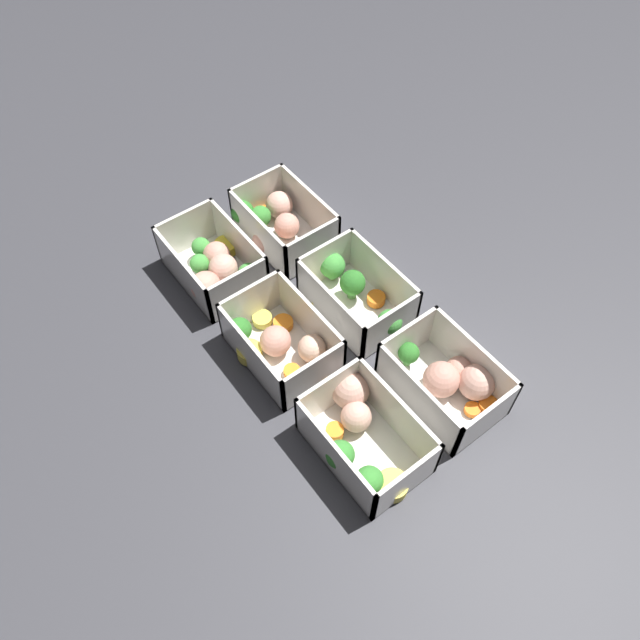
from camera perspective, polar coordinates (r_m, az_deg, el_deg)
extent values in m
plane|color=#38383D|center=(0.89, 0.00, -0.99)|extent=(4.00, 4.00, 0.00)
cube|color=silver|center=(0.96, -9.56, 4.09)|extent=(0.15, 0.10, 0.00)
cube|color=silver|center=(0.92, -12.41, 4.06)|extent=(0.15, 0.01, 0.07)
cube|color=silver|center=(0.95, -7.35, 6.84)|extent=(0.15, 0.00, 0.07)
cube|color=silver|center=(0.98, -12.08, 8.00)|extent=(0.01, 0.10, 0.07)
cube|color=silver|center=(0.89, -7.41, 2.68)|extent=(0.01, 0.10, 0.07)
cylinder|color=#519448|center=(0.98, -10.67, 5.89)|extent=(0.01, 0.01, 0.01)
sphere|color=#42933D|center=(0.97, -10.83, 6.59)|extent=(0.03, 0.03, 0.03)
sphere|color=tan|center=(0.92, -10.40, 3.06)|extent=(0.06, 0.06, 0.04)
sphere|color=#D19E8C|center=(0.94, -8.84, 4.70)|extent=(0.06, 0.06, 0.04)
cylinder|color=#519448|center=(0.96, -10.78, 4.43)|extent=(0.01, 0.01, 0.01)
sphere|color=#42933D|center=(0.95, -10.93, 5.08)|extent=(0.03, 0.03, 0.03)
sphere|color=tan|center=(0.96, -9.44, 5.88)|extent=(0.06, 0.06, 0.04)
cylinder|color=yellow|center=(0.98, -8.60, 6.65)|extent=(0.04, 0.04, 0.02)
cylinder|color=#519448|center=(0.94, -6.46, 3.56)|extent=(0.01, 0.01, 0.01)
sphere|color=#42933D|center=(0.92, -6.57, 4.27)|extent=(0.03, 0.03, 0.03)
cube|color=silver|center=(0.87, -3.45, -3.05)|extent=(0.15, 0.10, 0.00)
cube|color=silver|center=(0.82, -6.34, -3.43)|extent=(0.15, 0.01, 0.07)
cube|color=silver|center=(0.85, -0.89, -0.11)|extent=(0.15, 0.00, 0.07)
cube|color=silver|center=(0.87, -6.34, 1.45)|extent=(0.01, 0.10, 0.07)
cube|color=silver|center=(0.80, -0.54, -5.21)|extent=(0.01, 0.10, 0.07)
sphere|color=tan|center=(0.85, -4.09, -1.93)|extent=(0.06, 0.06, 0.04)
cylinder|color=#407A37|center=(0.87, -7.22, -1.63)|extent=(0.01, 0.01, 0.02)
sphere|color=#2D7228|center=(0.86, -7.36, -0.85)|extent=(0.03, 0.03, 0.03)
cylinder|color=orange|center=(0.84, 0.11, -5.17)|extent=(0.04, 0.04, 0.01)
cylinder|color=#DBC647|center=(0.86, -6.45, -2.96)|extent=(0.05, 0.05, 0.02)
cylinder|color=#DBC647|center=(0.89, -5.30, 0.07)|extent=(0.04, 0.04, 0.01)
cylinder|color=orange|center=(0.84, -2.59, -4.74)|extent=(0.03, 0.03, 0.01)
sphere|color=beige|center=(0.84, -0.74, -2.60)|extent=(0.04, 0.04, 0.04)
cylinder|color=orange|center=(0.89, -3.39, -0.32)|extent=(0.03, 0.03, 0.01)
cube|color=silver|center=(0.80, 4.05, -11.61)|extent=(0.15, 0.10, 0.00)
cube|color=silver|center=(0.75, 1.29, -12.57)|extent=(0.15, 0.01, 0.07)
cube|color=silver|center=(0.78, 6.97, -8.53)|extent=(0.15, 0.00, 0.07)
cube|color=silver|center=(0.79, 0.79, -6.71)|extent=(0.01, 0.10, 0.07)
cube|color=silver|center=(0.75, 7.91, -14.52)|extent=(0.01, 0.10, 0.07)
cylinder|color=orange|center=(0.80, 1.36, -10.17)|extent=(0.03, 0.03, 0.01)
cylinder|color=#DBC647|center=(0.77, 6.60, -14.79)|extent=(0.04, 0.04, 0.02)
cylinder|color=#49883F|center=(0.78, 1.83, -12.74)|extent=(0.01, 0.01, 0.01)
sphere|color=#388433|center=(0.77, 1.86, -12.19)|extent=(0.04, 0.04, 0.04)
cylinder|color=#49883F|center=(0.77, 4.44, -14.90)|extent=(0.01, 0.01, 0.01)
sphere|color=#388433|center=(0.75, 4.54, -14.37)|extent=(0.03, 0.03, 0.03)
sphere|color=#D19E8C|center=(0.80, 2.79, -6.45)|extent=(0.06, 0.06, 0.05)
sphere|color=#D19E8C|center=(0.79, 3.32, -8.82)|extent=(0.05, 0.05, 0.04)
cube|color=silver|center=(1.00, -3.19, 7.59)|extent=(0.15, 0.10, 0.00)
cube|color=silver|center=(0.96, -5.67, 7.75)|extent=(0.15, 0.00, 0.07)
cube|color=silver|center=(1.00, -0.96, 10.23)|extent=(0.15, 0.01, 0.07)
cube|color=silver|center=(1.02, -5.71, 11.32)|extent=(0.01, 0.10, 0.07)
cube|color=silver|center=(0.94, -0.66, 6.49)|extent=(0.01, 0.10, 0.07)
cylinder|color=#407A37|center=(1.02, -6.98, 8.97)|extent=(0.01, 0.01, 0.01)
sphere|color=#2D7228|center=(1.01, -7.10, 9.77)|extent=(0.04, 0.04, 0.04)
cylinder|color=#49883F|center=(1.01, -5.37, 8.65)|extent=(0.01, 0.01, 0.01)
sphere|color=#388433|center=(1.00, -5.46, 9.42)|extent=(0.03, 0.03, 0.03)
sphere|color=tan|center=(0.97, -5.18, 7.20)|extent=(0.05, 0.05, 0.04)
sphere|color=#D19E8C|center=(1.02, -3.75, 10.46)|extent=(0.04, 0.04, 0.04)
cylinder|color=orange|center=(1.04, -5.52, 9.83)|extent=(0.04, 0.04, 0.01)
sphere|color=tan|center=(0.99, -3.06, 8.60)|extent=(0.06, 0.06, 0.04)
cylinder|color=orange|center=(0.95, -2.57, 5.00)|extent=(0.03, 0.03, 0.02)
cylinder|color=orange|center=(0.96, -3.73, 5.87)|extent=(0.03, 0.03, 0.01)
cube|color=silver|center=(0.91, 3.27, 1.12)|extent=(0.15, 0.10, 0.00)
cube|color=silver|center=(0.86, 0.88, 0.98)|extent=(0.15, 0.00, 0.07)
cube|color=silver|center=(0.91, 5.77, 3.95)|extent=(0.15, 0.01, 0.07)
cube|color=silver|center=(0.92, 0.47, 5.37)|extent=(0.01, 0.10, 0.07)
cube|color=silver|center=(0.85, 6.50, -0.61)|extent=(0.01, 0.10, 0.07)
cylinder|color=#519448|center=(0.94, 1.12, 4.20)|extent=(0.01, 0.01, 0.01)
sphere|color=#42933D|center=(0.93, 1.14, 5.00)|extent=(0.04, 0.04, 0.04)
cylinder|color=yellow|center=(0.87, 3.38, -1.56)|extent=(0.04, 0.04, 0.01)
cylinder|color=#407A37|center=(0.92, 2.94, 2.54)|extent=(0.01, 0.01, 0.02)
sphere|color=#2D7228|center=(0.90, 3.00, 3.43)|extent=(0.04, 0.04, 0.04)
cylinder|color=orange|center=(0.91, 5.15, 1.93)|extent=(0.03, 0.03, 0.01)
cylinder|color=orange|center=(0.90, 7.32, 0.42)|extent=(0.03, 0.03, 0.01)
cylinder|color=#DBC647|center=(0.91, 0.08, 1.83)|extent=(0.03, 0.03, 0.01)
cylinder|color=#519448|center=(0.88, 6.27, -0.98)|extent=(0.01, 0.01, 0.02)
sphere|color=#42933D|center=(0.86, 6.40, -0.15)|extent=(0.03, 0.03, 0.03)
cube|color=silver|center=(0.85, 10.91, -6.56)|extent=(0.15, 0.10, 0.00)
cube|color=silver|center=(0.80, 8.78, -7.21)|extent=(0.15, 0.00, 0.07)
cube|color=silver|center=(0.84, 13.65, -3.57)|extent=(0.15, 0.01, 0.07)
cube|color=silver|center=(0.84, 7.85, -1.95)|extent=(0.01, 0.10, 0.07)
cube|color=silver|center=(0.80, 14.94, -8.89)|extent=(0.01, 0.10, 0.07)
cylinder|color=orange|center=(0.84, 13.74, -7.96)|extent=(0.03, 0.03, 0.01)
cylinder|color=#407A37|center=(0.86, 7.97, -3.67)|extent=(0.01, 0.01, 0.02)
sphere|color=#2D7228|center=(0.84, 8.12, -3.00)|extent=(0.03, 0.03, 0.03)
sphere|color=tan|center=(0.83, 11.02, -5.36)|extent=(0.07, 0.07, 0.05)
sphere|color=#D19E8C|center=(0.84, 14.13, -5.52)|extent=(0.06, 0.06, 0.05)
cylinder|color=orange|center=(0.84, 15.10, -7.53)|extent=(0.03, 0.03, 0.01)
sphere|color=tan|center=(0.85, 12.57, -4.45)|extent=(0.04, 0.04, 0.04)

